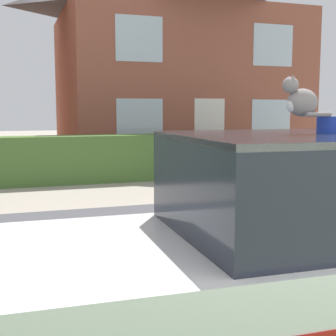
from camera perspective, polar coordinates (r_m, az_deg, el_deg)
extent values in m
cube|color=#4C4C51|center=(5.60, 4.73, -11.28)|extent=(28.00, 6.75, 0.01)
cube|color=#4C7233|center=(11.55, -9.94, 1.09)|extent=(10.44, 0.76, 1.14)
cylinder|color=black|center=(3.74, -11.33, -15.80)|extent=(0.63, 0.22, 0.63)
cube|color=white|center=(3.40, 13.55, -13.82)|extent=(4.33, 1.73, 0.77)
cube|color=#232833|center=(3.40, 18.70, -1.54)|extent=(2.10, 1.51, 0.66)
cube|color=white|center=(3.37, 18.91, 3.67)|extent=(2.10, 1.51, 0.04)
cube|color=red|center=(4.07, 7.65, -9.30)|extent=(4.07, 0.12, 0.07)
cylinder|color=#1933A5|center=(3.36, 18.96, 4.99)|extent=(0.16, 0.16, 0.11)
ellipsoid|color=gray|center=(3.23, 16.05, 7.67)|extent=(0.22, 0.16, 0.18)
ellipsoid|color=white|center=(3.19, 14.80, 7.48)|extent=(0.07, 0.08, 0.10)
sphere|color=gray|center=(3.19, 14.70, 9.75)|extent=(0.11, 0.11, 0.11)
cone|color=gray|center=(3.22, 14.47, 10.54)|extent=(0.04, 0.04, 0.04)
cone|color=gray|center=(3.16, 14.99, 10.58)|extent=(0.04, 0.04, 0.04)
cylinder|color=gray|center=(3.20, 17.88, 6.25)|extent=(0.18, 0.04, 0.03)
cube|color=#93513D|center=(17.59, 0.69, 9.74)|extent=(7.98, 6.54, 5.12)
cube|color=white|center=(14.55, 5.06, 4.30)|extent=(1.00, 0.02, 2.10)
cube|color=silver|center=(13.80, -3.44, 5.75)|extent=(1.40, 0.02, 1.30)
cube|color=silver|center=(15.53, 12.46, 5.75)|extent=(1.40, 0.02, 1.30)
cube|color=silver|center=(13.94, -3.52, 15.47)|extent=(1.40, 0.02, 1.30)
cube|color=silver|center=(15.66, 12.70, 14.40)|extent=(1.40, 0.02, 1.30)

